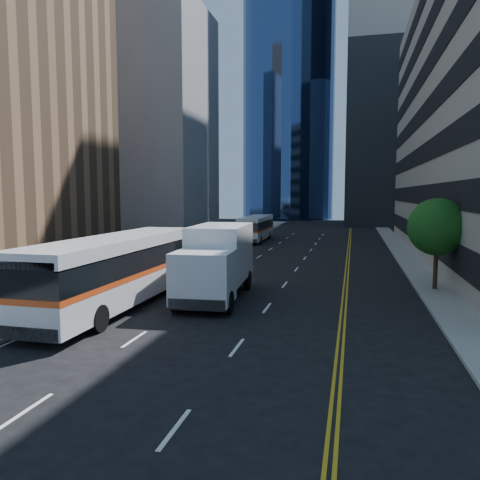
{
  "coord_description": "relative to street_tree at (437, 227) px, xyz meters",
  "views": [
    {
      "loc": [
        4.44,
        -19.78,
        5.48
      ],
      "look_at": [
        -1.94,
        6.56,
        2.8
      ],
      "focal_mm": 35.0,
      "sensor_mm": 36.0,
      "label": 1
    }
  ],
  "objects": [
    {
      "name": "ground",
      "position": [
        -9.0,
        -8.0,
        -3.64
      ],
      "size": [
        160.0,
        160.0,
        0.0
      ],
      "primitive_type": "plane",
      "color": "black",
      "rests_on": "ground"
    },
    {
      "name": "sidewalk_west",
      "position": [
        -19.5,
        17.0,
        -3.57
      ],
      "size": [
        5.0,
        90.0,
        0.15
      ],
      "primitive_type": "cube",
      "color": "gray",
      "rests_on": "ground"
    },
    {
      "name": "sidewalk_east",
      "position": [
        -0.0,
        17.0,
        -3.57
      ],
      "size": [
        2.0,
        90.0,
        0.15
      ],
      "primitive_type": "cube",
      "color": "gray",
      "rests_on": "ground"
    },
    {
      "name": "office_tower_north",
      "position": [
        9.0,
        64.0,
        26.36
      ],
      "size": [
        30.0,
        28.0,
        60.0
      ],
      "primitive_type": "cube",
      "color": "gray",
      "rests_on": "ground"
    },
    {
      "name": "glass_tower",
      "position": [
        -19.0,
        77.0,
        36.36
      ],
      "size": [
        20.0,
        20.0,
        80.0
      ],
      "primitive_type": "cylinder",
      "color": "navy",
      "rests_on": "ground"
    },
    {
      "name": "midrise_west",
      "position": [
        -37.0,
        44.0,
        13.86
      ],
      "size": [
        18.0,
        18.0,
        35.0
      ],
      "primitive_type": "cube",
      "color": "gray",
      "rests_on": "ground"
    },
    {
      "name": "street_tree",
      "position": [
        0.0,
        0.0,
        0.0
      ],
      "size": [
        3.2,
        3.2,
        5.1
      ],
      "color": "#332114",
      "rests_on": "sidewalk_east"
    },
    {
      "name": "bus_front",
      "position": [
        -15.6,
        -7.49,
        -1.77
      ],
      "size": [
        2.98,
        13.29,
        3.43
      ],
      "rotation": [
        0.0,
        0.0,
        -0.0
      ],
      "color": "silver",
      "rests_on": "ground"
    },
    {
      "name": "bus_rear",
      "position": [
        -15.6,
        25.8,
        -2.08
      ],
      "size": [
        2.69,
        11.16,
        2.86
      ],
      "rotation": [
        0.0,
        0.0,
        0.02
      ],
      "color": "silver",
      "rests_on": "ground"
    },
    {
      "name": "box_truck",
      "position": [
        -11.44,
        -4.6,
        -1.64
      ],
      "size": [
        3.26,
        8.1,
        3.79
      ],
      "rotation": [
        0.0,
        0.0,
        0.07
      ],
      "color": "silver",
      "rests_on": "ground"
    }
  ]
}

